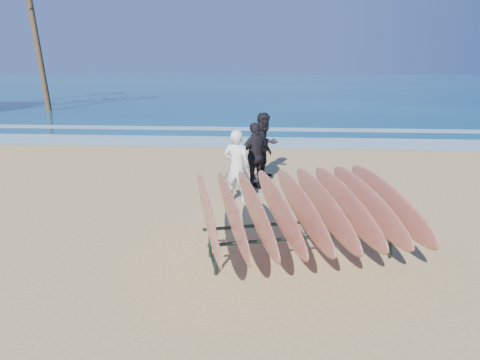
{
  "coord_description": "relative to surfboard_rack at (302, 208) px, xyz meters",
  "views": [
    {
      "loc": [
        0.59,
        -7.27,
        3.2
      ],
      "look_at": [
        0.0,
        0.8,
        0.95
      ],
      "focal_mm": 32.0,
      "sensor_mm": 36.0,
      "label": 1
    }
  ],
  "objects": [
    {
      "name": "ground",
      "position": [
        -1.12,
        0.6,
        -0.89
      ],
      "size": [
        120.0,
        120.0,
        0.0
      ],
      "primitive_type": "plane",
      "color": "tan",
      "rests_on": "ground"
    },
    {
      "name": "ocean",
      "position": [
        -1.12,
        55.6,
        -0.88
      ],
      "size": [
        160.0,
        160.0,
        0.0
      ],
      "primitive_type": "plane",
      "color": "navy",
      "rests_on": "ground"
    },
    {
      "name": "foam_near",
      "position": [
        -1.12,
        10.6,
        -0.88
      ],
      "size": [
        160.0,
        160.0,
        0.0
      ],
      "primitive_type": "plane",
      "color": "white",
      "rests_on": "ground"
    },
    {
      "name": "foam_far",
      "position": [
        -1.12,
        14.1,
        -0.88
      ],
      "size": [
        160.0,
        160.0,
        0.0
      ],
      "primitive_type": "plane",
      "color": "white",
      "rests_on": "ground"
    },
    {
      "name": "surfboard_rack",
      "position": [
        0.0,
        0.0,
        0.0
      ],
      "size": [
        3.84,
        3.68,
        1.42
      ],
      "rotation": [
        0.0,
        0.0,
        0.27
      ],
      "color": "black",
      "rests_on": "ground"
    },
    {
      "name": "person_white",
      "position": [
        -1.31,
        2.9,
        -0.03
      ],
      "size": [
        0.69,
        0.52,
        1.71
      ],
      "primitive_type": "imported",
      "rotation": [
        0.0,
        0.0,
        2.96
      ],
      "color": "silver",
      "rests_on": "ground"
    },
    {
      "name": "person_dark_a",
      "position": [
        -0.7,
        5.15,
        0.03
      ],
      "size": [
        1.13,
        1.12,
        1.84
      ],
      "primitive_type": "imported",
      "rotation": [
        0.0,
        0.0,
        0.74
      ],
      "color": "black",
      "rests_on": "ground"
    },
    {
      "name": "person_dark_b",
      "position": [
        -0.91,
        4.02,
        -0.03
      ],
      "size": [
        1.05,
        0.96,
        1.72
      ],
      "primitive_type": "imported",
      "rotation": [
        0.0,
        0.0,
        3.82
      ],
      "color": "black",
      "rests_on": "ground"
    }
  ]
}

